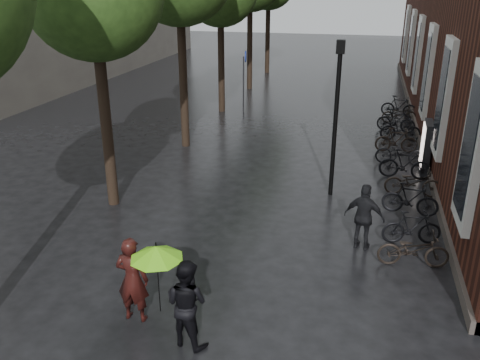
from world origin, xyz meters
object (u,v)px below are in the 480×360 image
(ad_lightbox, at_px, (426,147))
(person_burgundy, at_px, (132,279))
(person_black, at_px, (187,303))
(parked_bicycles, at_px, (403,151))
(pedestrian_walking, at_px, (364,217))
(lamp_post, at_px, (337,105))

(ad_lightbox, bearing_deg, person_burgundy, -119.47)
(person_black, relative_size, parked_bicycles, 0.11)
(pedestrian_walking, xyz_separation_m, ad_lightbox, (2.00, 6.20, 0.04))
(pedestrian_walking, bearing_deg, parked_bicycles, -85.54)
(person_black, relative_size, ad_lightbox, 0.97)
(ad_lightbox, relative_size, lamp_post, 0.38)
(person_black, xyz_separation_m, pedestrian_walking, (3.09, 4.48, -0.01))
(pedestrian_walking, bearing_deg, lamp_post, -57.41)
(person_black, bearing_deg, lamp_post, -87.90)
(person_burgundy, distance_m, pedestrian_walking, 5.95)
(pedestrian_walking, height_order, lamp_post, lamp_post)
(lamp_post, bearing_deg, ad_lightbox, 43.59)
(person_burgundy, xyz_separation_m, person_black, (1.27, -0.43, -0.04))
(person_burgundy, xyz_separation_m, parked_bicycles, (5.67, 10.95, -0.43))
(person_burgundy, bearing_deg, ad_lightbox, -121.69)
(pedestrian_walking, relative_size, parked_bicycles, 0.11)
(parked_bicycles, distance_m, ad_lightbox, 1.08)
(person_burgundy, relative_size, pedestrian_walking, 1.05)
(parked_bicycles, bearing_deg, ad_lightbox, -45.10)
(person_burgundy, height_order, parked_bicycles, person_burgundy)
(person_black, distance_m, lamp_post, 8.30)
(person_black, distance_m, ad_lightbox, 11.84)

